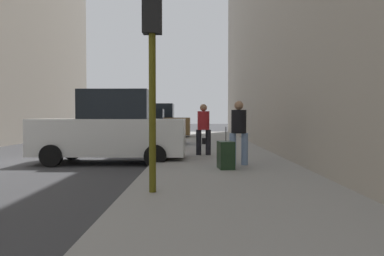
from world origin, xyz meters
TOP-DOWN VIEW (x-y plane):
  - ground_plane at (0.00, 0.00)m, footprint 120.00×120.00m
  - sidewalk at (6.00, 0.00)m, footprint 4.00×40.00m
  - parked_white_van at (2.65, -0.16)m, footprint 4.61×2.08m
  - parked_blue_sedan at (2.65, 5.73)m, footprint 4.26×2.17m
  - parked_bronze_suv at (2.65, 12.08)m, footprint 4.61×2.08m
  - fire_hydrant at (4.45, 2.63)m, footprint 0.42×0.22m
  - traffic_light at (4.50, -5.32)m, footprint 0.32×0.32m
  - pedestrian_in_jeans at (6.39, -1.72)m, footprint 0.50×0.40m
  - pedestrian_in_red_jacket at (5.51, 0.85)m, footprint 0.50×0.40m
  - rolling_suitcase at (5.99, -2.45)m, footprint 0.42×0.60m
  - duffel_bag at (5.71, 5.90)m, footprint 0.32×0.44m

SIDE VIEW (x-z plane):
  - ground_plane at x=0.00m, z-range 0.00..0.00m
  - sidewalk at x=6.00m, z-range 0.00..0.15m
  - duffel_bag at x=5.71m, z-range 0.15..0.43m
  - rolling_suitcase at x=5.99m, z-range -0.03..1.01m
  - fire_hydrant at x=4.45m, z-range 0.15..0.85m
  - parked_blue_sedan at x=2.65m, z-range -0.05..1.74m
  - parked_white_van at x=2.65m, z-range -0.09..2.16m
  - parked_bronze_suv at x=2.65m, z-range -0.09..2.16m
  - pedestrian_in_jeans at x=6.39m, z-range 0.25..1.96m
  - pedestrian_in_red_jacket at x=5.51m, z-range 0.25..1.96m
  - traffic_light at x=4.50m, z-range 0.96..4.56m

